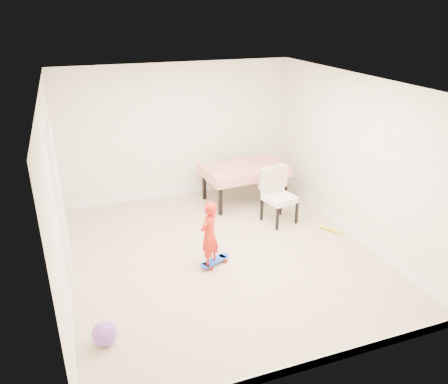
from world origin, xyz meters
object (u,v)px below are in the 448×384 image
object	(u,v)px
dining_table	(244,183)
child	(209,236)
dining_chair	(280,196)
skateboard	(215,262)
balloon	(104,334)

from	to	relation	value
dining_table	child	distance (m)	2.45
dining_chair	child	size ratio (longest dim) A/B	0.97
dining_chair	skateboard	world-z (taller)	dining_chair
dining_table	dining_chair	distance (m)	1.09
dining_chair	balloon	bearing A→B (deg)	-160.42
dining_table	dining_chair	world-z (taller)	dining_chair
dining_table	child	world-z (taller)	child
skateboard	dining_chair	bearing A→B (deg)	6.81
dining_table	child	size ratio (longest dim) A/B	1.54
skateboard	dining_table	bearing A→B (deg)	32.16
skateboard	child	xyz separation A→B (m)	(-0.08, -0.02, 0.46)
dining_table	child	xyz separation A→B (m)	(-1.37, -2.02, 0.14)
skateboard	balloon	bearing A→B (deg)	-171.24
skateboard	child	size ratio (longest dim) A/B	0.53
child	dining_table	bearing A→B (deg)	-165.79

